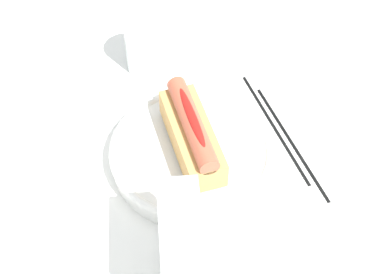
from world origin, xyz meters
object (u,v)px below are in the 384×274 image
chopstick_far (291,140)px  napkin_box (182,257)px  hotdog_front (192,133)px  chopstick_near (275,127)px  water_glass (147,47)px  serving_bowl (192,153)px

chopstick_far → napkin_box: bearing=125.0°
hotdog_front → chopstick_near: size_ratio=0.69×
napkin_box → chopstick_near: napkin_box is taller
water_glass → chopstick_far: bearing=-144.9°
chopstick_near → hotdog_front: bearing=96.6°
serving_bowl → hotdog_front: size_ratio=1.49×
water_glass → chopstick_near: water_glass is taller
water_glass → napkin_box: size_ratio=0.60×
napkin_box → chopstick_near: 0.29m
serving_bowl → hotdog_front: 0.04m
napkin_box → chopstick_far: napkin_box is taller
napkin_box → water_glass: bearing=3.8°
chopstick_far → serving_bowl: bearing=83.8°
chopstick_near → serving_bowl: bearing=96.6°
hotdog_front → chopstick_far: hotdog_front is taller
serving_bowl → chopstick_far: 0.15m
water_glass → chopstick_far: size_ratio=0.41×
serving_bowl → chopstick_far: (-0.01, -0.15, -0.02)m
hotdog_front → chopstick_far: bearing=-93.9°
water_glass → chopstick_far: 0.26m
water_glass → chopstick_far: water_glass is taller
water_glass → napkin_box: bearing=170.2°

